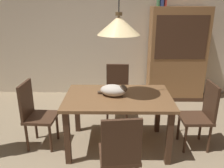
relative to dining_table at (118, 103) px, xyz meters
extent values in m
cube|color=beige|center=(-0.14, 2.09, 0.80)|extent=(6.40, 0.10, 2.90)
cube|color=brown|center=(0.00, 0.00, 0.08)|extent=(1.40, 0.90, 0.04)
cube|color=#472D1E|center=(-0.62, -0.39, -0.29)|extent=(0.07, 0.07, 0.71)
cube|color=#472D1E|center=(0.62, -0.39, -0.29)|extent=(0.07, 0.07, 0.71)
cube|color=#472D1E|center=(-0.62, 0.39, -0.29)|extent=(0.07, 0.07, 0.71)
cube|color=#472D1E|center=(0.62, 0.39, -0.29)|extent=(0.07, 0.07, 0.71)
cube|color=#472D1E|center=(0.00, 0.80, -0.22)|extent=(0.41, 0.41, 0.04)
cube|color=#40291B|center=(0.00, 0.98, 0.04)|extent=(0.38, 0.05, 0.48)
cylinder|color=#472D1E|center=(-0.16, 0.64, -0.44)|extent=(0.04, 0.04, 0.41)
cylinder|color=#472D1E|center=(0.16, 0.64, -0.44)|extent=(0.04, 0.04, 0.41)
cylinder|color=#472D1E|center=(-0.16, 0.96, -0.44)|extent=(0.04, 0.04, 0.41)
cylinder|color=#472D1E|center=(0.16, 0.96, -0.44)|extent=(0.04, 0.04, 0.41)
cube|color=#472D1E|center=(-1.05, 0.00, -0.22)|extent=(0.42, 0.42, 0.04)
cube|color=#40291B|center=(-1.23, 0.01, 0.04)|extent=(0.05, 0.38, 0.48)
cylinder|color=#472D1E|center=(-0.90, -0.17, -0.44)|extent=(0.04, 0.04, 0.41)
cylinder|color=#472D1E|center=(-0.88, 0.15, -0.44)|extent=(0.04, 0.04, 0.41)
cylinder|color=#472D1E|center=(-1.22, -0.15, -0.44)|extent=(0.04, 0.04, 0.41)
cylinder|color=#472D1E|center=(-1.20, 0.17, -0.44)|extent=(0.04, 0.04, 0.41)
cube|color=#472D1E|center=(1.05, 0.00, -0.22)|extent=(0.41, 0.41, 0.04)
cube|color=#40291B|center=(1.23, 0.00, 0.04)|extent=(0.04, 0.38, 0.48)
cylinder|color=#472D1E|center=(0.89, 0.16, -0.44)|extent=(0.04, 0.04, 0.41)
cylinder|color=#472D1E|center=(0.89, -0.16, -0.44)|extent=(0.04, 0.04, 0.41)
cylinder|color=#472D1E|center=(1.21, 0.16, -0.44)|extent=(0.04, 0.04, 0.41)
cylinder|color=#472D1E|center=(1.21, -0.16, -0.44)|extent=(0.04, 0.04, 0.41)
cube|color=#472D1E|center=(0.00, -0.80, -0.22)|extent=(0.44, 0.44, 0.04)
cube|color=#40291B|center=(0.02, -0.98, 0.04)|extent=(0.38, 0.08, 0.48)
cylinder|color=#472D1E|center=(0.14, -0.62, -0.44)|extent=(0.04, 0.04, 0.41)
cylinder|color=#472D1E|center=(-0.18, -0.66, -0.44)|extent=(0.04, 0.04, 0.41)
ellipsoid|color=beige|center=(-0.06, 0.02, 0.18)|extent=(0.38, 0.29, 0.15)
sphere|color=brown|center=(0.06, 0.00, 0.20)|extent=(0.11, 0.11, 0.11)
cylinder|color=brown|center=(-0.18, 0.08, 0.13)|extent=(0.18, 0.04, 0.04)
cone|color=beige|center=(0.00, 0.00, 1.01)|extent=(0.52, 0.52, 0.22)
cylinder|color=#513D23|center=(0.00, 0.00, 1.14)|extent=(0.08, 0.08, 0.04)
cube|color=olive|center=(1.20, 1.76, 0.28)|extent=(1.10, 0.44, 1.85)
cube|color=#472D1E|center=(1.20, 1.53, 0.65)|extent=(0.97, 0.01, 0.81)
cube|color=#472D1E|center=(1.20, 1.76, -0.61)|extent=(1.12, 0.45, 0.08)
camera|label=1|loc=(-0.05, -2.82, 1.27)|focal=37.13mm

